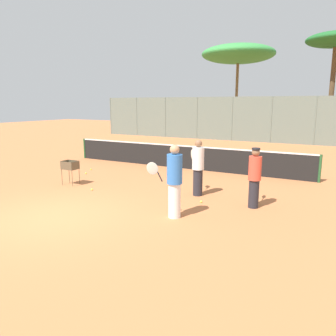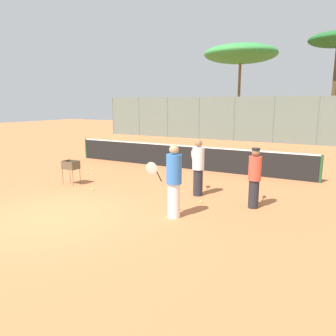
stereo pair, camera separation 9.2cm
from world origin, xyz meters
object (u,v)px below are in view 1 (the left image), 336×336
Objects in this scene: ball_cart at (70,167)px; player_red_cap at (198,167)px; player_yellow_shirt at (254,177)px; tennis_net at (181,156)px; player_white_outfit at (174,181)px.

player_red_cap is at bearing 11.30° from ball_cart.
player_yellow_shirt is 6.60m from ball_cart.
tennis_net is at bearing -10.72° from player_red_cap.
ball_cart is at bearing -51.28° from player_white_outfit.
player_white_outfit is 2.24m from player_red_cap.
tennis_net is at bearing 23.32° from player_yellow_shirt.
player_yellow_shirt is 1.95× the size of ball_cart.
ball_cart is (-4.66, -0.93, -0.27)m from player_red_cap.
ball_cart is (-4.96, 1.28, -0.33)m from player_white_outfit.
player_white_outfit is (2.82, -6.01, 0.43)m from tennis_net.
player_yellow_shirt is at bearing -43.46° from tennis_net.
player_white_outfit is 1.06× the size of player_red_cap.
player_white_outfit reaches higher than ball_cart.
tennis_net reaches higher than ball_cart.
tennis_net is 4.57m from player_red_cap.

